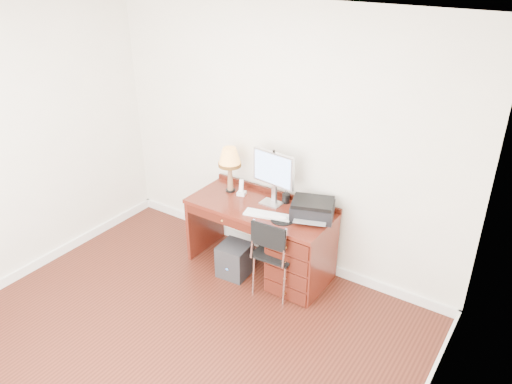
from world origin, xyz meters
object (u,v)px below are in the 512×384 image
Objects in this scene: desk at (287,244)px; leg_lamp at (230,160)px; monitor at (273,172)px; chair at (274,249)px; equipment_box at (235,260)px; printer at (313,209)px; phone at (241,190)px.

leg_lamp is (-0.77, 0.10, 0.70)m from desk.
leg_lamp is (-0.52, -0.02, 0.01)m from monitor.
chair is (0.02, -0.28, 0.10)m from desk.
desk is 4.27× the size of equipment_box.
desk is 0.59m from equipment_box.
printer is at bearing 21.17° from equipment_box.
printer is 2.76× the size of phone.
phone is (-0.62, 0.10, 0.39)m from desk.
phone is at bearing 159.89° from printer.
leg_lamp reaches higher than desk.
phone reaches higher than equipment_box.
monitor is 1.59× the size of equipment_box.
desk is 1.78× the size of chair.
desk is 2.69× the size of monitor.
desk is 1.05m from leg_lamp.
printer is at bearing -0.69° from leg_lamp.
chair is (0.64, -0.38, -0.29)m from phone.
leg_lamp is 0.59× the size of chair.
leg_lamp is 1.07m from chair.
monitor is at bearing 54.28° from equipment_box.
monitor reaches higher than equipment_box.
monitor is 1.15× the size of printer.
desk is 0.30m from chair.
desk is 0.74m from phone.
leg_lamp reaches higher than phone.
monitor is 0.47m from phone.
phone is 0.73m from equipment_box.
chair reaches higher than desk.
leg_lamp is at bearing 150.34° from chair.
monitor reaches higher than desk.
desk is 8.52× the size of phone.
leg_lamp reaches higher than chair.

